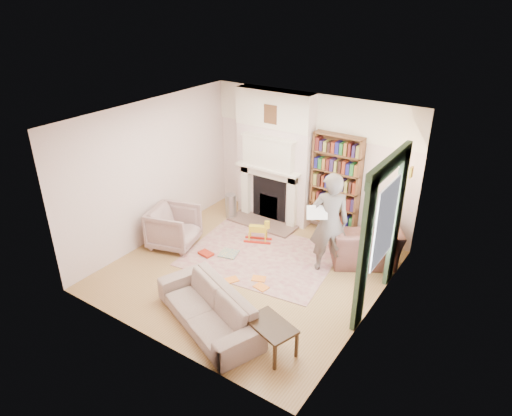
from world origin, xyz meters
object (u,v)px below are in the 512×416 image
Objects in this scene: sofa at (208,308)px; armchair_left at (174,227)px; man_reading at (329,223)px; bookcase at (336,180)px; armchair_reading at (364,243)px; coffee_table at (271,337)px; paraffin_heater at (231,206)px; rocking_horse at (258,231)px.

armchair_left is at bearing 166.61° from sofa.
man_reading is (0.81, 2.36, 0.64)m from sofa.
bookcase is 0.92× the size of sofa.
armchair_reading is 3.22m from sofa.
armchair_left is (-3.31, -1.51, 0.01)m from armchair_reading.
sofa is 2.87× the size of coffee_table.
bookcase reaches higher than paraffin_heater.
armchair_reading is at bearing -81.89° from armchair_left.
coffee_table is 1.29× the size of rocking_horse.
coffee_table is at bearing -78.07° from bookcase.
coffee_table is at bearing 24.88° from sofa.
armchair_reading is 3.11m from paraffin_heater.
coffee_table is (-0.19, -2.90, -0.16)m from armchair_reading.
armchair_reading is 2.92m from coffee_table.
bookcase is at bearing 23.89° from rocking_horse.
armchair_left reaches higher than rocking_horse.
bookcase is at bearing -104.07° from man_reading.
sofa is (2.05, -1.45, -0.10)m from armchair_left.
rocking_horse reaches higher than coffee_table.
sofa is 1.08m from coffee_table.
bookcase is at bearing 107.01° from sofa.
sofa is 1.07× the size of man_reading.
coffee_table is at bearing 53.80° from armchair_reading.
man_reading reaches higher than paraffin_heater.
rocking_horse is (-0.75, 2.47, -0.05)m from sofa.
rocking_horse is (-2.02, -0.49, -0.15)m from armchair_reading.
armchair_left reaches higher than armchair_reading.
armchair_left is at bearing -97.29° from paraffin_heater.
armchair_reading reaches higher than coffee_table.
paraffin_heater is (0.20, 1.58, -0.12)m from armchair_left.
paraffin_heater is (-2.92, 2.98, 0.05)m from coffee_table.
rocking_horse is at bearing -18.95° from armchair_reading.
armchair_left is at bearing 174.44° from coffee_table.
armchair_reading is 2.08m from rocking_horse.
armchair_reading is 2.19× the size of rocking_horse.
armchair_left is 3.43m from coffee_table.
man_reading is (2.86, 0.91, 0.54)m from armchair_left.
bookcase is 2.64× the size of coffee_table.
bookcase is at bearing -63.44° from armchair_left.
paraffin_heater is at bearing -33.94° from armchair_reading.
man_reading reaches higher than armchair_reading.
sofa is 2.58m from man_reading.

